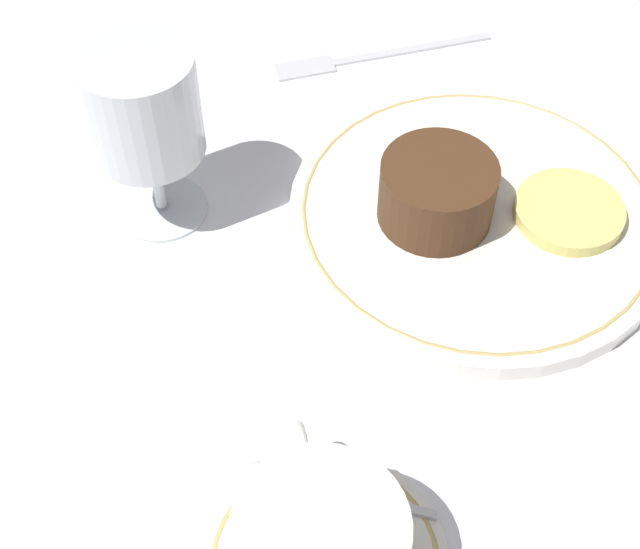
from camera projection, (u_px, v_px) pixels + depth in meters
ground_plane at (428, 259)px, 0.63m from camera, size 3.00×3.00×0.00m
dinner_plate at (477, 215)px, 0.64m from camera, size 0.27×0.27×0.01m
coffee_cup at (320, 546)px, 0.45m from camera, size 0.12×0.09×0.06m
spoon at (316, 487)px, 0.50m from camera, size 0.06×0.11×0.00m
wine_glass at (144, 114)px, 0.58m from camera, size 0.08×0.08×0.14m
fork at (360, 57)px, 0.76m from camera, size 0.03×0.19×0.01m
dessert_cake at (437, 192)px, 0.61m from camera, size 0.08×0.08×0.05m
pineapple_slice at (569, 211)px, 0.63m from camera, size 0.08×0.08×0.01m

